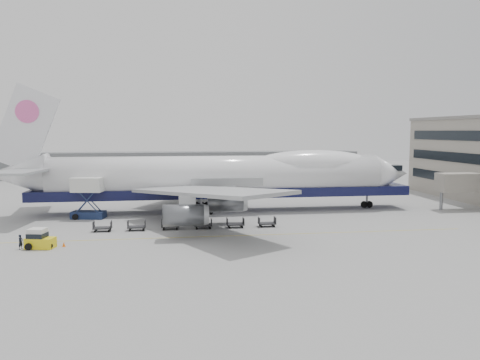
{
  "coord_description": "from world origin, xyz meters",
  "views": [
    {
      "loc": [
        -6.91,
        -61.98,
        12.83
      ],
      "look_at": [
        2.62,
        6.0,
        5.62
      ],
      "focal_mm": 35.0,
      "sensor_mm": 36.0,
      "label": 1
    }
  ],
  "objects": [
    {
      "name": "dolly_1",
      "position": [
        -11.91,
        -1.14,
        0.53
      ],
      "size": [
        2.3,
        1.35,
        1.3
      ],
      "color": "#2D2D30",
      "rests_on": "ground"
    },
    {
      "name": "ground",
      "position": [
        0.0,
        0.0,
        0.0
      ],
      "size": [
        260.0,
        260.0,
        0.0
      ],
      "primitive_type": "plane",
      "color": "gray",
      "rests_on": "ground"
    },
    {
      "name": "hangar",
      "position": [
        -10.0,
        70.0,
        3.5
      ],
      "size": [
        110.0,
        8.0,
        7.0
      ],
      "primitive_type": "cube",
      "color": "slate",
      "rests_on": "ground"
    },
    {
      "name": "traffic_cone",
      "position": [
        -19.29,
        -8.72,
        0.26
      ],
      "size": [
        0.37,
        0.37,
        0.54
      ],
      "rotation": [
        0.0,
        0.0,
        -0.4
      ],
      "color": "orange",
      "rests_on": "ground"
    },
    {
      "name": "dolly_4",
      "position": [
        0.99,
        -1.14,
        0.53
      ],
      "size": [
        2.3,
        1.35,
        1.3
      ],
      "color": "#2D2D30",
      "rests_on": "ground"
    },
    {
      "name": "dolly_3",
      "position": [
        -3.31,
        -1.14,
        0.53
      ],
      "size": [
        2.3,
        1.35,
        1.3
      ],
      "color": "#2D2D30",
      "rests_on": "ground"
    },
    {
      "name": "dolly_5",
      "position": [
        5.29,
        -1.14,
        0.53
      ],
      "size": [
        2.3,
        1.35,
        1.3
      ],
      "color": "#2D2D30",
      "rests_on": "ground"
    },
    {
      "name": "baggage_tug",
      "position": [
        -21.78,
        -9.06,
        0.97
      ],
      "size": [
        3.27,
        2.23,
        2.19
      ],
      "rotation": [
        0.0,
        0.0,
        -0.23
      ],
      "color": "yellow",
      "rests_on": "ground"
    },
    {
      "name": "dolly_2",
      "position": [
        -7.61,
        -1.14,
        0.53
      ],
      "size": [
        2.3,
        1.35,
        1.3
      ],
      "color": "#2D2D30",
      "rests_on": "ground"
    },
    {
      "name": "dolly_0",
      "position": [
        -16.21,
        -1.14,
        0.53
      ],
      "size": [
        2.3,
        1.35,
        1.3
      ],
      "color": "#2D2D30",
      "rests_on": "ground"
    },
    {
      "name": "airliner",
      "position": [
        0.64,
        12.0,
        5.62
      ],
      "size": [
        67.0,
        55.3,
        19.98
      ],
      "color": "white",
      "rests_on": "ground"
    },
    {
      "name": "apron_line",
      "position": [
        0.0,
        -6.0,
        0.01
      ],
      "size": [
        60.0,
        0.15,
        0.01
      ],
      "primitive_type": "cube",
      "color": "gold",
      "rests_on": "ground"
    },
    {
      "name": "ground_worker",
      "position": [
        -23.65,
        -9.29,
        0.81
      ],
      "size": [
        0.59,
        0.7,
        1.62
      ],
      "primitive_type": "imported",
      "rotation": [
        0.0,
        0.0,
        1.17
      ],
      "color": "black",
      "rests_on": "ground"
    },
    {
      "name": "catering_truck",
      "position": [
        -19.62,
        8.52,
        3.43
      ],
      "size": [
        5.1,
        3.91,
        6.05
      ],
      "rotation": [
        0.0,
        0.0,
        -0.18
      ],
      "color": "#172447",
      "rests_on": "ground"
    }
  ]
}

